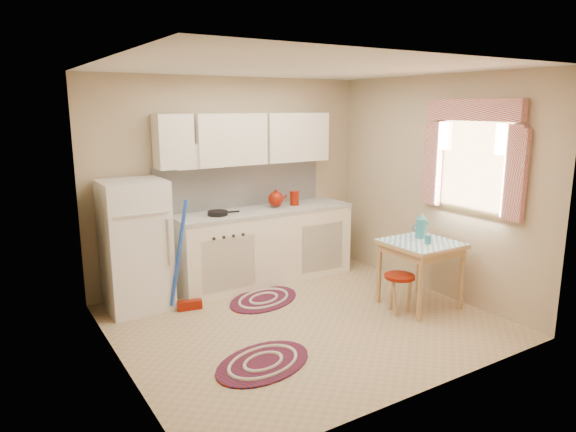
# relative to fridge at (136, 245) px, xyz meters

# --- Properties ---
(room_shell) EXTENTS (3.64, 3.60, 2.52)m
(room_shell) POSITION_rel_fridge_xyz_m (1.47, -1.01, 0.90)
(room_shell) COLOR tan
(room_shell) RESTS_ON ground
(fridge) EXTENTS (0.65, 0.60, 1.40)m
(fridge) POSITION_rel_fridge_xyz_m (0.00, 0.00, 0.00)
(fridge) COLOR white
(fridge) RESTS_ON ground
(broom) EXTENTS (0.30, 0.17, 1.20)m
(broom) POSITION_rel_fridge_xyz_m (0.44, -0.35, -0.10)
(broom) COLOR blue
(broom) RESTS_ON ground
(base_cabinets) EXTENTS (2.25, 0.60, 0.88)m
(base_cabinets) POSITION_rel_fridge_xyz_m (1.60, 0.05, -0.26)
(base_cabinets) COLOR white
(base_cabinets) RESTS_ON ground
(countertop) EXTENTS (2.27, 0.62, 0.04)m
(countertop) POSITION_rel_fridge_xyz_m (1.60, 0.05, 0.20)
(countertop) COLOR #B9B8B0
(countertop) RESTS_ON base_cabinets
(frying_pan) EXTENTS (0.28, 0.28, 0.05)m
(frying_pan) POSITION_rel_fridge_xyz_m (0.96, 0.00, 0.24)
(frying_pan) COLOR black
(frying_pan) RESTS_ON countertop
(red_kettle) EXTENTS (0.21, 0.19, 0.21)m
(red_kettle) POSITION_rel_fridge_xyz_m (1.77, 0.05, 0.33)
(red_kettle) COLOR maroon
(red_kettle) RESTS_ON countertop
(red_canister) EXTENTS (0.14, 0.14, 0.16)m
(red_canister) POSITION_rel_fridge_xyz_m (2.05, 0.05, 0.30)
(red_canister) COLOR maroon
(red_canister) RESTS_ON countertop
(table) EXTENTS (0.72, 0.72, 0.72)m
(table) POSITION_rel_fridge_xyz_m (2.63, -1.57, -0.34)
(table) COLOR tan
(table) RESTS_ON ground
(stool) EXTENTS (0.36, 0.36, 0.42)m
(stool) POSITION_rel_fridge_xyz_m (2.30, -1.61, -0.49)
(stool) COLOR maroon
(stool) RESTS_ON ground
(coffee_pot) EXTENTS (0.18, 0.17, 0.29)m
(coffee_pot) POSITION_rel_fridge_xyz_m (2.74, -1.45, 0.17)
(coffee_pot) COLOR teal
(coffee_pot) RESTS_ON table
(mug) EXTENTS (0.09, 0.09, 0.10)m
(mug) POSITION_rel_fridge_xyz_m (2.62, -1.67, 0.07)
(mug) COLOR teal
(mug) RESTS_ON table
(rug_center) EXTENTS (1.10, 0.93, 0.02)m
(rug_center) POSITION_rel_fridge_xyz_m (1.26, -0.53, -0.69)
(rug_center) COLOR maroon
(rug_center) RESTS_ON ground
(rug_left) EXTENTS (1.09, 0.88, 0.02)m
(rug_left) POSITION_rel_fridge_xyz_m (0.53, -1.82, -0.69)
(rug_left) COLOR maroon
(rug_left) RESTS_ON ground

